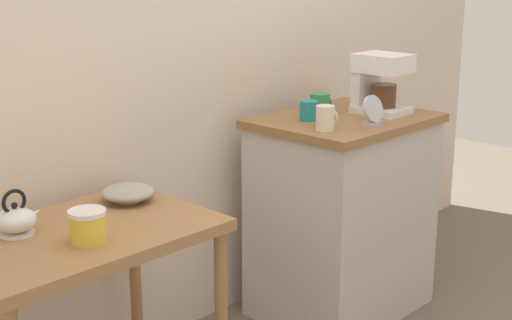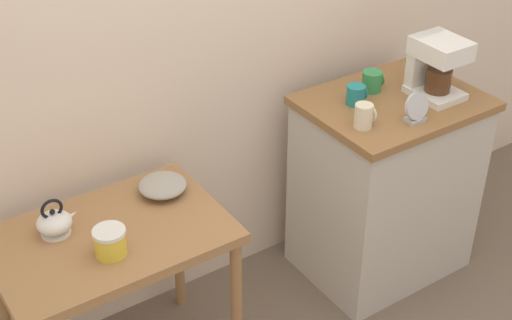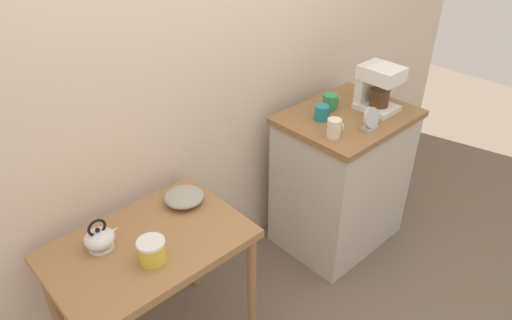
{
  "view_description": "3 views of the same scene",
  "coord_description": "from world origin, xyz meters",
  "views": [
    {
      "loc": [
        -1.87,
        -1.9,
        1.56
      ],
      "look_at": [
        0.08,
        -0.02,
        0.82
      ],
      "focal_mm": 52.38,
      "sensor_mm": 36.0,
      "label": 1
    },
    {
      "loc": [
        -1.37,
        -1.97,
        2.36
      ],
      "look_at": [
        -0.11,
        -0.08,
        0.9
      ],
      "focal_mm": 51.37,
      "sensor_mm": 36.0,
      "label": 2
    },
    {
      "loc": [
        -1.33,
        -1.36,
        2.08
      ],
      "look_at": [
        -0.11,
        -0.04,
        0.93
      ],
      "focal_mm": 32.45,
      "sensor_mm": 36.0,
      "label": 3
    }
  ],
  "objects": [
    {
      "name": "wooden_table",
      "position": [
        -0.66,
        0.03,
        0.62
      ],
      "size": [
        0.84,
        0.56,
        0.72
      ],
      "color": "#9E7044",
      "rests_on": "ground_plane"
    },
    {
      "name": "kitchen_counter",
      "position": [
        0.65,
        -0.0,
        0.45
      ],
      "size": [
        0.75,
        0.57,
        0.89
      ],
      "color": "#BCB7AD",
      "rests_on": "ground_plane"
    },
    {
      "name": "mug_dark_teal",
      "position": [
        0.49,
        0.06,
        0.94
      ],
      "size": [
        0.09,
        0.08,
        0.08
      ],
      "color": "teal",
      "rests_on": "kitchen_counter"
    },
    {
      "name": "mug_tall_green",
      "position": [
        0.62,
        0.12,
        0.94
      ],
      "size": [
        0.09,
        0.09,
        0.09
      ],
      "color": "#338C4C",
      "rests_on": "kitchen_counter"
    },
    {
      "name": "bowl_stoneware",
      "position": [
        -0.39,
        0.16,
        0.76
      ],
      "size": [
        0.19,
        0.19,
        0.06
      ],
      "color": "#9E998C",
      "rests_on": "wooden_table"
    },
    {
      "name": "back_wall",
      "position": [
        0.1,
        0.43,
        1.4
      ],
      "size": [
        4.4,
        0.1,
        2.8
      ],
      "primitive_type": "cube",
      "color": "beige",
      "rests_on": "ground_plane"
    },
    {
      "name": "teakettle",
      "position": [
        -0.82,
        0.14,
        0.77
      ],
      "size": [
        0.15,
        0.13,
        0.15
      ],
      "color": "white",
      "rests_on": "wooden_table"
    },
    {
      "name": "coffee_maker",
      "position": [
        0.81,
        -0.05,
        1.04
      ],
      "size": [
        0.18,
        0.22,
        0.26
      ],
      "color": "white",
      "rests_on": "kitchen_counter"
    },
    {
      "name": "canister_enamel",
      "position": [
        -0.7,
        -0.07,
        0.78
      ],
      "size": [
        0.11,
        0.11,
        0.1
      ],
      "color": "gold",
      "rests_on": "wooden_table"
    },
    {
      "name": "table_clock",
      "position": [
        0.59,
        -0.19,
        0.95
      ],
      "size": [
        0.11,
        0.06,
        0.13
      ],
      "color": "#B2B5BA",
      "rests_on": "kitchen_counter"
    },
    {
      "name": "ground_plane",
      "position": [
        0.0,
        0.0,
        0.0
      ],
      "size": [
        8.0,
        8.0,
        0.0
      ],
      "primitive_type": "plane",
      "color": "#6B5B4C"
    },
    {
      "name": "mug_small_cream",
      "position": [
        0.39,
        -0.1,
        0.94
      ],
      "size": [
        0.08,
        0.07,
        0.1
      ],
      "color": "beige",
      "rests_on": "kitchen_counter"
    }
  ]
}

